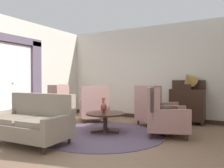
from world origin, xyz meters
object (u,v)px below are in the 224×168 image
armchair_foreground_right (153,109)px  sideboard (187,104)px  armchair_near_sideboard (52,109)px  side_table (167,119)px  porcelain_vase (104,106)px  coffee_table (105,116)px  armchair_back_corner (163,116)px  settee (31,123)px  gramophone (189,79)px  armchair_near_window (94,107)px

armchair_foreground_right → sideboard: (0.72, 0.78, 0.10)m
armchair_near_sideboard → side_table: (3.00, 0.35, -0.07)m
porcelain_vase → sideboard: (1.53, 1.99, -0.06)m
sideboard → coffee_table: bearing=-126.2°
coffee_table → armchair_back_corner: 1.33m
settee → gramophone: size_ratio=2.74×
armchair_near_sideboard → settee: bearing=13.7°
settee → gramophone: bearing=52.6°
armchair_back_corner → armchair_near_window: armchair_back_corner is taller
porcelain_vase → sideboard: size_ratio=0.29×
porcelain_vase → settee: (-0.74, -1.50, -0.22)m
gramophone → side_table: bearing=-94.0°
armchair_near_window → armchair_foreground_right: size_ratio=0.97×
side_table → gramophone: (0.12, 1.69, 0.87)m
coffee_table → porcelain_vase: size_ratio=2.62×
coffee_table → settee: bearing=-118.3°
coffee_table → armchair_back_corner: size_ratio=0.85×
armchair_back_corner → armchair_foreground_right: (-0.54, 0.93, 0.01)m
armchair_near_window → side_table: 2.50m
porcelain_vase → armchair_near_window: 1.34m
coffee_table → armchair_near_sideboard: armchair_near_sideboard is taller
porcelain_vase → armchair_near_sideboard: size_ratio=0.32×
side_table → settee: bearing=-142.2°
armchair_near_window → side_table: size_ratio=1.70×
gramophone → armchair_back_corner: bearing=-98.1°
coffee_table → armchair_near_sideboard: (-1.59, -0.12, 0.08)m
porcelain_vase → side_table: bearing=8.2°
sideboard → gramophone: (0.05, -0.09, 0.71)m
armchair_near_window → armchair_foreground_right: armchair_foreground_right is taller
settee → armchair_foreground_right: bearing=57.3°
armchair_near_sideboard → armchair_near_window: armchair_near_sideboard is taller
sideboard → gramophone: gramophone is taller
porcelain_vase → settee: settee is taller
armchair_foreground_right → side_table: armchair_foreground_right is taller
armchair_near_sideboard → armchair_foreground_right: size_ratio=0.96×
armchair_near_window → porcelain_vase: bearing=92.1°
settee → armchair_back_corner: size_ratio=1.53×
coffee_table → armchair_foreground_right: armchair_foreground_right is taller
armchair_near_sideboard → armchair_near_window: (0.62, 1.10, -0.01)m
porcelain_vase → armchair_near_window: bearing=133.6°
armchair_near_sideboard → gramophone: (3.12, 2.04, 0.80)m
armchair_back_corner → gramophone: (0.23, 1.62, 0.81)m
side_table → armchair_back_corner: bearing=150.1°
armchair_back_corner → armchair_near_window: (-2.27, 0.68, -0.00)m
coffee_table → sideboard: sideboard is taller
coffee_table → side_table: size_ratio=1.40×
armchair_near_sideboard → armchair_back_corner: (2.88, 0.42, -0.01)m
armchair_near_window → armchair_foreground_right: bearing=146.8°
side_table → porcelain_vase: bearing=-171.8°
armchair_back_corner → armchair_near_window: bearing=52.9°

